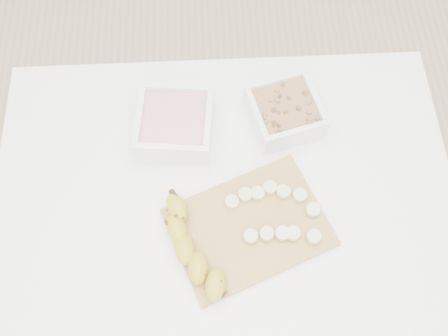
{
  "coord_description": "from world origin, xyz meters",
  "views": [
    {
      "loc": [
        -0.02,
        -0.4,
        1.75
      ],
      "look_at": [
        0.0,
        0.03,
        0.81
      ],
      "focal_mm": 40.0,
      "sensor_mm": 36.0,
      "label": 1
    }
  ],
  "objects_px": {
    "bowl_granola": "(285,112)",
    "cutting_board": "(249,227)",
    "table": "(225,207)",
    "banana": "(193,249)",
    "bowl_yogurt": "(175,124)"
  },
  "relations": [
    {
      "from": "bowl_yogurt",
      "to": "cutting_board",
      "type": "bearing_deg",
      "value": -57.61
    },
    {
      "from": "table",
      "to": "bowl_yogurt",
      "type": "relative_size",
      "value": 5.56
    },
    {
      "from": "bowl_granola",
      "to": "banana",
      "type": "relative_size",
      "value": 0.78
    },
    {
      "from": "bowl_yogurt",
      "to": "banana",
      "type": "height_order",
      "value": "bowl_yogurt"
    },
    {
      "from": "table",
      "to": "cutting_board",
      "type": "xyz_separation_m",
      "value": [
        0.05,
        -0.08,
        0.1
      ]
    },
    {
      "from": "table",
      "to": "bowl_yogurt",
      "type": "xyz_separation_m",
      "value": [
        -0.1,
        0.15,
        0.13
      ]
    },
    {
      "from": "bowl_granola",
      "to": "banana",
      "type": "bearing_deg",
      "value": -124.79
    },
    {
      "from": "table",
      "to": "bowl_granola",
      "type": "relative_size",
      "value": 5.51
    },
    {
      "from": "table",
      "to": "cutting_board",
      "type": "height_order",
      "value": "cutting_board"
    },
    {
      "from": "banana",
      "to": "bowl_granola",
      "type": "bearing_deg",
      "value": 42.4
    },
    {
      "from": "table",
      "to": "banana",
      "type": "relative_size",
      "value": 4.32
    },
    {
      "from": "cutting_board",
      "to": "banana",
      "type": "height_order",
      "value": "banana"
    },
    {
      "from": "bowl_granola",
      "to": "cutting_board",
      "type": "distance_m",
      "value": 0.28
    },
    {
      "from": "banana",
      "to": "bowl_yogurt",
      "type": "bearing_deg",
      "value": 83.96
    },
    {
      "from": "bowl_granola",
      "to": "banana",
      "type": "xyz_separation_m",
      "value": [
        -0.21,
        -0.31,
        -0.0
      ]
    }
  ]
}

